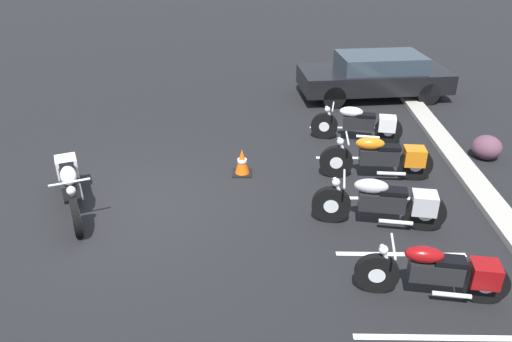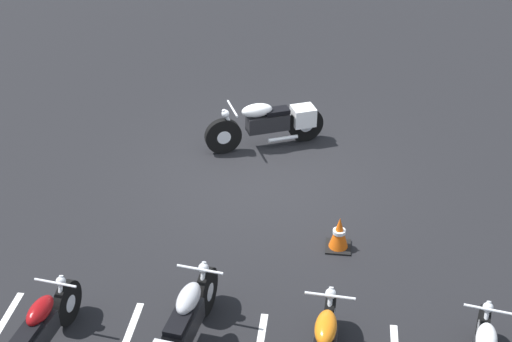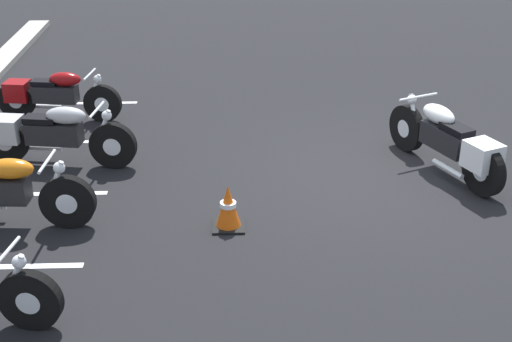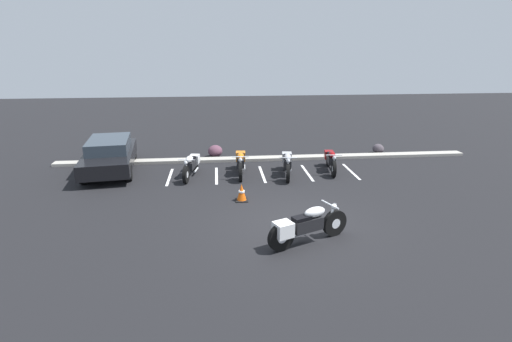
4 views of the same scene
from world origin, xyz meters
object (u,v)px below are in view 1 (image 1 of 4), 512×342
parked_bike_2 (386,202)px  traffic_cone (242,162)px  motorcycle_white_featured (70,184)px  parked_bike_0 (361,124)px  parked_bike_3 (440,272)px  landscape_rock_1 (487,147)px  parked_bike_1 (382,157)px  car_black (375,75)px

parked_bike_2 → traffic_cone: (-1.94, -2.56, -0.21)m
motorcycle_white_featured → parked_bike_0: (-3.15, 5.88, -0.05)m
parked_bike_3 → landscape_rock_1: (-4.61, 2.50, -0.18)m
parked_bike_2 → traffic_cone: 3.22m
parked_bike_2 → parked_bike_3: parked_bike_2 is taller
parked_bike_1 → motorcycle_white_featured: bearing=15.5°
landscape_rock_1 → parked_bike_3: bearing=-28.5°
parked_bike_2 → parked_bike_3: size_ratio=1.08×
motorcycle_white_featured → traffic_cone: (-1.40, 3.10, -0.23)m
parked_bike_1 → landscape_rock_1: size_ratio=3.52×
motorcycle_white_featured → car_black: size_ratio=0.50×
parked_bike_0 → parked_bike_1: 1.90m
parked_bike_1 → traffic_cone: size_ratio=4.04×
parked_bike_1 → car_black: 5.22m
parked_bike_1 → parked_bike_2: bearing=83.8°
parked_bike_0 → parked_bike_3: bearing=101.6°
car_black → landscape_rock_1: car_black is taller
parked_bike_0 → traffic_cone: 3.29m
parked_bike_2 → parked_bike_3: 1.87m
motorcycle_white_featured → landscape_rock_1: size_ratio=3.41×
parked_bike_3 → motorcycle_white_featured: bearing=-13.7°
parked_bike_1 → car_black: bearing=-95.6°
landscape_rock_1 → traffic_cone: traffic_cone is taller
parked_bike_1 → parked_bike_3: size_ratio=1.08×
traffic_cone → motorcycle_white_featured: bearing=-65.7°
parked_bike_0 → parked_bike_3: (5.52, 0.16, -0.01)m
parked_bike_0 → motorcycle_white_featured: bearing=38.2°
parked_bike_1 → parked_bike_2: size_ratio=1.01×
parked_bike_0 → parked_bike_3: size_ratio=1.01×
parked_bike_0 → parked_bike_1: parked_bike_1 is taller
traffic_cone → parked_bike_3: bearing=37.9°
parked_bike_2 → car_black: 7.04m
landscape_rock_1 → motorcycle_white_featured: bearing=-75.3°
parked_bike_1 → landscape_rock_1: parked_bike_1 is taller
parked_bike_1 → traffic_cone: (-0.15, -2.87, -0.21)m
parked_bike_0 → parked_bike_2: bearing=96.7°
car_black → motorcycle_white_featured: bearing=36.1°
parked_bike_1 → car_black: car_black is taller
parked_bike_3 → parked_bike_0: bearing=-80.6°
parked_bike_1 → parked_bike_2: (1.79, -0.31, -0.00)m
motorcycle_white_featured → parked_bike_3: 6.48m
parked_bike_2 → traffic_cone: size_ratio=4.02×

